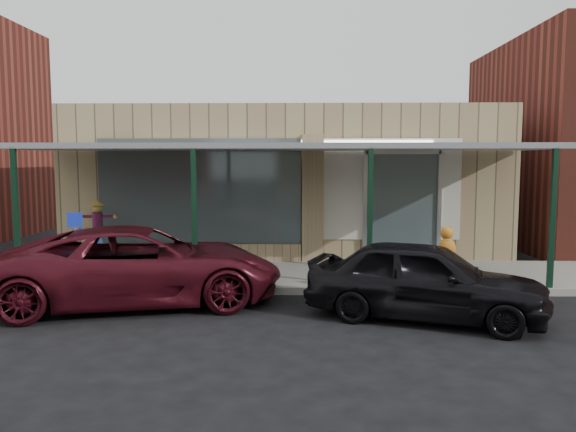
{
  "coord_description": "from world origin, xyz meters",
  "views": [
    {
      "loc": [
        0.35,
        -9.26,
        2.78
      ],
      "look_at": [
        0.12,
        2.6,
        1.57
      ],
      "focal_mm": 35.0,
      "sensor_mm": 36.0,
      "label": 1
    }
  ],
  "objects_px": {
    "barrel_pumpkin": "(83,265)",
    "car_maroon": "(141,265)",
    "handicap_sign": "(75,238)",
    "parked_sedan": "(425,280)",
    "barrel_scarecrow": "(98,243)"
  },
  "relations": [
    {
      "from": "parked_sedan",
      "to": "car_maroon",
      "type": "bearing_deg",
      "value": 99.38
    },
    {
      "from": "car_maroon",
      "to": "barrel_scarecrow",
      "type": "bearing_deg",
      "value": 18.98
    },
    {
      "from": "car_maroon",
      "to": "barrel_pumpkin",
      "type": "bearing_deg",
      "value": 34.2
    },
    {
      "from": "handicap_sign",
      "to": "parked_sedan",
      "type": "distance_m",
      "value": 7.24
    },
    {
      "from": "barrel_scarecrow",
      "to": "parked_sedan",
      "type": "height_order",
      "value": "barrel_scarecrow"
    },
    {
      "from": "barrel_scarecrow",
      "to": "car_maroon",
      "type": "xyz_separation_m",
      "value": [
        1.95,
        -3.14,
        0.05
      ]
    },
    {
      "from": "barrel_pumpkin",
      "to": "car_maroon",
      "type": "distance_m",
      "value": 2.45
    },
    {
      "from": "handicap_sign",
      "to": "parked_sedan",
      "type": "xyz_separation_m",
      "value": [
        6.92,
        -2.06,
        -0.42
      ]
    },
    {
      "from": "barrel_pumpkin",
      "to": "parked_sedan",
      "type": "bearing_deg",
      "value": -20.35
    },
    {
      "from": "handicap_sign",
      "to": "parked_sedan",
      "type": "height_order",
      "value": "handicap_sign"
    },
    {
      "from": "car_maroon",
      "to": "handicap_sign",
      "type": "bearing_deg",
      "value": 43.76
    },
    {
      "from": "car_maroon",
      "to": "parked_sedan",
      "type": "bearing_deg",
      "value": -113.06
    },
    {
      "from": "barrel_scarecrow",
      "to": "parked_sedan",
      "type": "bearing_deg",
      "value": -13.2
    },
    {
      "from": "parked_sedan",
      "to": "handicap_sign",
      "type": "bearing_deg",
      "value": 93.03
    },
    {
      "from": "barrel_pumpkin",
      "to": "parked_sedan",
      "type": "height_order",
      "value": "parked_sedan"
    }
  ]
}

